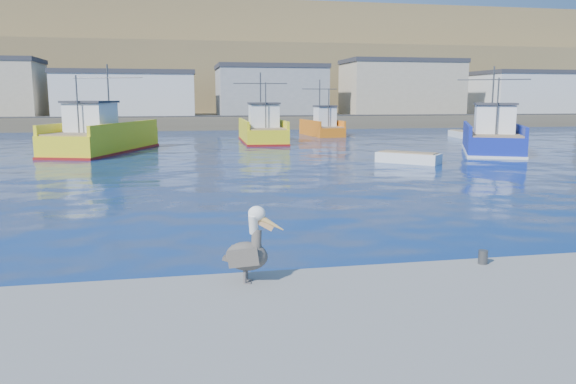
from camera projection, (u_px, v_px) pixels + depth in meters
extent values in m
plane|color=navy|center=(310.00, 252.00, 14.83)|extent=(260.00, 260.00, 0.00)
cylinder|color=#4C4C4C|center=(483.00, 257.00, 12.01)|extent=(0.20, 0.20, 0.30)
cube|color=brown|center=(199.00, 120.00, 84.37)|extent=(160.00, 30.00, 1.60)
cube|color=brown|center=(193.00, 88.00, 108.67)|extent=(180.00, 40.00, 14.00)
cube|color=brown|center=(190.00, 67.00, 127.19)|extent=(200.00, 40.00, 24.00)
cube|color=#2D2D2D|center=(203.00, 116.00, 73.59)|extent=(150.00, 5.00, 0.10)
cube|color=silver|center=(127.00, 96.00, 77.04)|extent=(18.00, 11.00, 5.50)
cube|color=#333338|center=(126.00, 73.00, 76.53)|extent=(18.36, 11.22, 0.60)
cube|color=gray|center=(270.00, 92.00, 80.77)|extent=(15.00, 10.00, 6.50)
cube|color=#333338|center=(270.00, 67.00, 80.18)|extent=(15.30, 10.20, 0.60)
cube|color=tan|center=(401.00, 89.00, 84.50)|extent=(17.00, 9.00, 7.50)
cube|color=#333338|center=(402.00, 61.00, 83.82)|extent=(17.34, 9.18, 0.60)
cube|color=silver|center=(520.00, 94.00, 88.43)|extent=(13.00, 10.00, 6.00)
cube|color=#333338|center=(522.00, 73.00, 87.88)|extent=(13.26, 10.20, 0.60)
cube|color=yellow|center=(104.00, 142.00, 42.25)|extent=(7.66, 12.52, 1.54)
cube|color=yellow|center=(126.00, 127.00, 41.80)|extent=(4.07, 11.07, 0.70)
cube|color=yellow|center=(80.00, 126.00, 42.32)|extent=(4.07, 11.07, 0.70)
cube|color=maroon|center=(104.00, 151.00, 42.37)|extent=(7.81, 12.77, 0.25)
cube|color=#8C7251|center=(103.00, 131.00, 42.11)|extent=(7.20, 11.97, 0.10)
cube|color=white|center=(91.00, 117.00, 40.20)|extent=(3.60, 3.72, 2.00)
cube|color=#333338|center=(90.00, 102.00, 40.01)|extent=(3.90, 4.12, 0.15)
cylinder|color=#4C4C4C|center=(109.00, 98.00, 42.86)|extent=(0.15, 0.15, 5.00)
cylinder|color=#4C4C4C|center=(77.00, 105.00, 38.31)|extent=(0.13, 0.13, 4.00)
cylinder|color=#4C4C4C|center=(108.00, 78.00, 42.62)|extent=(5.26, 1.90, 0.08)
cube|color=yellow|center=(262.00, 135.00, 51.84)|extent=(3.99, 10.50, 1.35)
cube|color=yellow|center=(280.00, 123.00, 51.92)|extent=(0.62, 10.15, 0.70)
cube|color=yellow|center=(244.00, 124.00, 51.41)|extent=(0.62, 10.15, 0.70)
cube|color=maroon|center=(262.00, 141.00, 51.94)|extent=(4.07, 10.71, 0.25)
cube|color=#8C7251|center=(262.00, 127.00, 51.72)|extent=(3.69, 10.07, 0.10)
cube|color=white|center=(264.00, 116.00, 50.03)|extent=(2.61, 2.69, 2.00)
cube|color=#333338|center=(264.00, 103.00, 49.85)|extent=(2.80, 3.01, 0.15)
cylinder|color=#4C4C4C|center=(261.00, 100.00, 52.32)|extent=(0.12, 0.12, 5.00)
cylinder|color=#4C4C4C|center=(266.00, 106.00, 48.37)|extent=(0.10, 0.10, 4.00)
cylinder|color=#4C4C4C|center=(260.00, 83.00, 52.07)|extent=(5.01, 0.28, 0.08)
cube|color=navy|center=(491.00, 142.00, 42.35)|extent=(8.14, 11.29, 1.40)
cube|color=navy|center=(517.00, 129.00, 41.72)|extent=(4.88, 9.53, 0.70)
cube|color=navy|center=(467.00, 128.00, 42.64)|extent=(4.88, 9.53, 0.70)
cube|color=silver|center=(491.00, 151.00, 42.46)|extent=(8.30, 11.52, 0.25)
cube|color=#8C7251|center=(492.00, 133.00, 42.23)|extent=(7.68, 10.77, 0.10)
cube|color=white|center=(494.00, 119.00, 40.52)|extent=(3.55, 3.57, 2.00)
cube|color=#333338|center=(495.00, 104.00, 40.34)|extent=(3.86, 3.95, 0.15)
cylinder|color=#4C4C4C|center=(492.00, 100.00, 42.84)|extent=(0.16, 0.16, 5.00)
cylinder|color=#4C4C4C|center=(497.00, 107.00, 38.84)|extent=(0.13, 0.13, 4.00)
cylinder|color=#4C4C4C|center=(494.00, 80.00, 42.60)|extent=(4.75, 2.41, 0.08)
cube|color=orange|center=(321.00, 131.00, 60.67)|extent=(3.33, 7.67, 0.97)
cube|color=orange|center=(333.00, 123.00, 60.87)|extent=(0.69, 7.33, 0.70)
cube|color=orange|center=(310.00, 123.00, 60.19)|extent=(0.69, 7.33, 0.70)
cube|color=#8C7251|center=(322.00, 126.00, 60.58)|extent=(3.09, 7.35, 0.10)
cube|color=white|center=(325.00, 117.00, 59.34)|extent=(2.09, 2.01, 2.00)
cube|color=#333338|center=(325.00, 106.00, 59.15)|extent=(2.25, 2.24, 0.15)
cylinder|color=#4C4C4C|center=(320.00, 103.00, 60.89)|extent=(0.13, 0.13, 5.00)
cylinder|color=#4C4C4C|center=(329.00, 108.00, 58.12)|extent=(0.11, 0.11, 4.00)
cylinder|color=#4C4C4C|center=(320.00, 89.00, 60.64)|extent=(3.93, 0.36, 0.08)
cube|color=silver|center=(408.00, 159.00, 34.99)|extent=(3.75, 3.70, 0.78)
cube|color=#8C7251|center=(408.00, 152.00, 34.92)|extent=(3.27, 3.22, 0.08)
cube|color=silver|center=(461.00, 135.00, 57.89)|extent=(1.96, 4.12, 0.79)
cube|color=#8C7251|center=(461.00, 131.00, 57.82)|extent=(1.60, 3.68, 0.08)
cylinder|color=#595451|center=(245.00, 276.00, 10.75)|extent=(0.08, 0.08, 0.28)
cube|color=#595451|center=(247.00, 283.00, 10.76)|extent=(0.17, 0.15, 0.02)
cylinder|color=#595451|center=(246.00, 273.00, 10.92)|extent=(0.08, 0.08, 0.28)
cube|color=#595451|center=(249.00, 280.00, 10.94)|extent=(0.17, 0.15, 0.02)
ellipsoid|color=#38332D|center=(247.00, 256.00, 10.77)|extent=(0.93, 0.71, 0.56)
cube|color=#38332D|center=(243.00, 258.00, 10.55)|extent=(0.62, 0.25, 0.41)
cube|color=#38332D|center=(247.00, 252.00, 10.98)|extent=(0.62, 0.25, 0.41)
cube|color=#38332D|center=(228.00, 259.00, 10.82)|extent=(0.25, 0.21, 0.12)
cylinder|color=#38332D|center=(256.00, 241.00, 10.70)|extent=(0.27, 0.34, 0.45)
cylinder|color=white|center=(254.00, 224.00, 10.65)|extent=(0.26, 0.33, 0.42)
ellipsoid|color=white|center=(257.00, 213.00, 10.61)|extent=(0.39, 0.34, 0.28)
cone|color=gold|center=(270.00, 223.00, 10.61)|extent=(0.58, 0.30, 0.39)
cube|color=tan|center=(265.00, 225.00, 10.63)|extent=(0.34, 0.15, 0.25)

